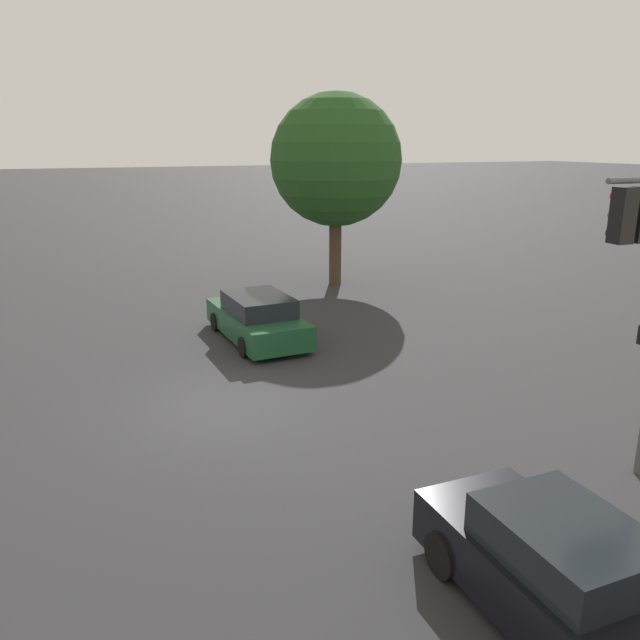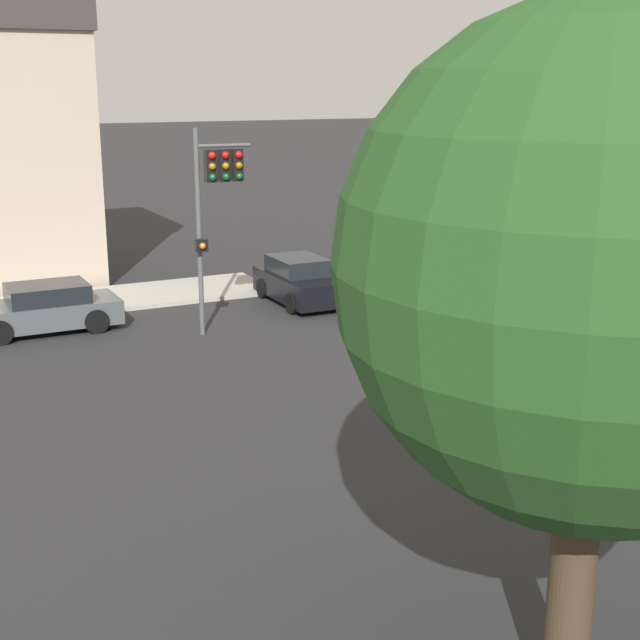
{
  "view_description": "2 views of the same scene",
  "coord_description": "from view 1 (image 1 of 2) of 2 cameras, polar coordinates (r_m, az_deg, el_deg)",
  "views": [
    {
      "loc": [
        13.26,
        -3.17,
        5.99
      ],
      "look_at": [
        0.6,
        2.31,
        2.04
      ],
      "focal_mm": 35.0,
      "sensor_mm": 36.0,
      "label": 1
    },
    {
      "loc": [
        -17.8,
        14.66,
        7.07
      ],
      "look_at": [
        1.54,
        4.89,
        1.31
      ],
      "focal_mm": 50.0,
      "sensor_mm": 36.0,
      "label": 2
    }
  ],
  "objects": [
    {
      "name": "ground_plane",
      "position": [
        14.89,
        -9.19,
        -7.96
      ],
      "size": [
        300.0,
        300.0,
        0.0
      ],
      "primitive_type": "plane",
      "color": "#28282B"
    },
    {
      "name": "street_tree",
      "position": [
        26.83,
        1.45,
        14.38
      ],
      "size": [
        5.49,
        5.49,
        8.01
      ],
      "color": "#423323",
      "rests_on": "ground_plane"
    },
    {
      "name": "crossing_car_0",
      "position": [
        19.53,
        -5.74,
        0.15
      ],
      "size": [
        4.75,
        2.17,
        1.46
      ],
      "rotation": [
        0.0,
        0.0,
        3.18
      ],
      "color": "#194728",
      "rests_on": "ground_plane"
    },
    {
      "name": "crossing_car_1",
      "position": [
        9.07,
        20.7,
        -20.69
      ],
      "size": [
        3.98,
        1.91,
        1.52
      ],
      "rotation": [
        0.0,
        0.0,
        3.13
      ],
      "color": "black",
      "rests_on": "ground_plane"
    }
  ]
}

